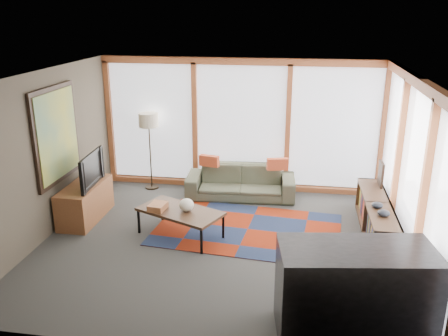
% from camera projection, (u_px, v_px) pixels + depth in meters
% --- Properties ---
extents(ground, '(5.50, 5.50, 0.00)m').
position_uv_depth(ground, '(220.00, 243.00, 7.39)').
color(ground, '#292927').
rests_on(ground, ground).
extents(room_envelope, '(5.52, 5.02, 2.62)m').
position_uv_depth(room_envelope, '(257.00, 139.00, 7.35)').
color(room_envelope, '#494034').
rests_on(room_envelope, ground).
extents(rug, '(3.15, 2.18, 0.01)m').
position_uv_depth(rug, '(248.00, 229.00, 7.83)').
color(rug, maroon).
rests_on(rug, ground).
extents(sofa, '(2.11, 0.95, 0.60)m').
position_uv_depth(sofa, '(241.00, 182.00, 9.11)').
color(sofa, '#3B3F2D').
rests_on(sofa, ground).
extents(pillow_left, '(0.40, 0.19, 0.21)m').
position_uv_depth(pillow_left, '(209.00, 161.00, 9.05)').
color(pillow_left, '#AF4122').
rests_on(pillow_left, sofa).
extents(pillow_right, '(0.42, 0.21, 0.22)m').
position_uv_depth(pillow_right, '(278.00, 164.00, 8.84)').
color(pillow_right, '#AF4122').
rests_on(pillow_right, sofa).
extents(floor_lamp, '(0.39, 0.39, 1.55)m').
position_uv_depth(floor_lamp, '(150.00, 151.00, 9.41)').
color(floor_lamp, black).
rests_on(floor_lamp, ground).
extents(coffee_table, '(1.49, 1.15, 0.44)m').
position_uv_depth(coffee_table, '(181.00, 223.00, 7.56)').
color(coffee_table, '#372613').
rests_on(coffee_table, ground).
extents(book_stack, '(0.28, 0.33, 0.10)m').
position_uv_depth(book_stack, '(158.00, 207.00, 7.49)').
color(book_stack, '#9C5B36').
rests_on(book_stack, coffee_table).
extents(vase, '(0.27, 0.27, 0.20)m').
position_uv_depth(vase, '(186.00, 205.00, 7.43)').
color(vase, beige).
rests_on(vase, coffee_table).
extents(bookshelf, '(0.41, 2.23, 0.56)m').
position_uv_depth(bookshelf, '(376.00, 218.00, 7.60)').
color(bookshelf, '#372613').
rests_on(bookshelf, ground).
extents(bowl_a, '(0.19, 0.19, 0.09)m').
position_uv_depth(bowl_a, '(384.00, 213.00, 7.00)').
color(bowl_a, black).
rests_on(bowl_a, bookshelf).
extents(bowl_b, '(0.21, 0.21, 0.09)m').
position_uv_depth(bowl_b, '(377.00, 205.00, 7.28)').
color(bowl_b, black).
rests_on(bowl_b, bookshelf).
extents(shelf_picture, '(0.05, 0.33, 0.43)m').
position_uv_depth(shelf_picture, '(381.00, 174.00, 8.14)').
color(shelf_picture, black).
rests_on(shelf_picture, bookshelf).
extents(tv_console, '(0.52, 1.24, 0.62)m').
position_uv_depth(tv_console, '(85.00, 202.00, 8.15)').
color(tv_console, brown).
rests_on(tv_console, ground).
extents(television, '(0.19, 0.99, 0.57)m').
position_uv_depth(television, '(86.00, 169.00, 7.94)').
color(television, black).
rests_on(television, tv_console).
extents(bar_counter, '(1.76, 1.02, 1.05)m').
position_uv_depth(bar_counter, '(354.00, 292.00, 5.19)').
color(bar_counter, black).
rests_on(bar_counter, ground).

